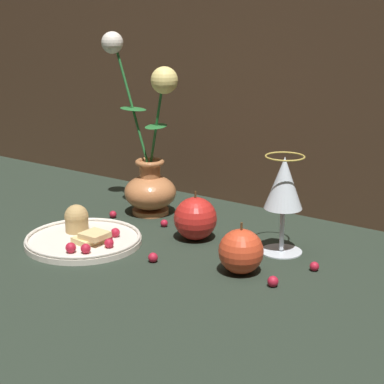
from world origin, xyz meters
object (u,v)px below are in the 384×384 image
at_px(vase, 149,166).
at_px(wine_glass, 284,187).
at_px(apple_beside_vase, 195,219).
at_px(plate_with_pastries, 83,236).
at_px(apple_near_glass, 241,251).

relative_size(vase, wine_glass, 2.12).
bearing_deg(apple_beside_vase, vase, 156.49).
relative_size(plate_with_pastries, apple_beside_vase, 2.29).
distance_m(vase, plate_with_pastries, 0.22).
distance_m(plate_with_pastries, apple_beside_vase, 0.20).
bearing_deg(plate_with_pastries, apple_near_glass, 9.21).
distance_m(apple_beside_vase, apple_near_glass, 0.17).
distance_m(vase, apple_beside_vase, 0.19).
height_order(wine_glass, apple_beside_vase, wine_glass).
bearing_deg(apple_beside_vase, apple_near_glass, -29.93).
distance_m(vase, wine_glass, 0.33).
height_order(vase, apple_beside_vase, vase).
bearing_deg(apple_near_glass, vase, 153.36).
bearing_deg(wine_glass, vase, 173.26).
bearing_deg(apple_near_glass, wine_glass, 85.04).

